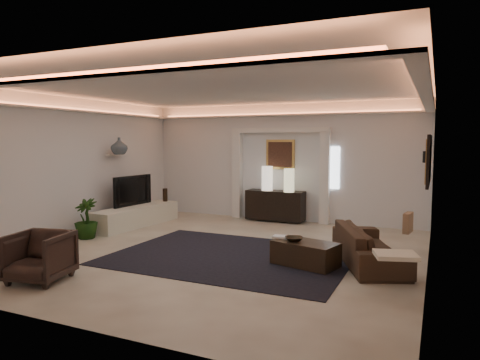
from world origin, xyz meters
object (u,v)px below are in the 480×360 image
at_px(console, 275,205).
at_px(armchair, 39,257).
at_px(sofa, 369,246).
at_px(coffee_table, 305,253).

height_order(console, armchair, console).
distance_m(sofa, armchair, 5.00).
bearing_deg(console, coffee_table, -62.00).
xyz_separation_m(sofa, armchair, (-4.12, -2.84, 0.06)).
xyz_separation_m(console, sofa, (2.67, -2.96, -0.10)).
xyz_separation_m(console, coffee_table, (1.77, -3.50, -0.20)).
distance_m(console, sofa, 3.98).
height_order(sofa, armchair, armchair).
bearing_deg(coffee_table, console, 131.62).
distance_m(coffee_table, armchair, 3.95).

